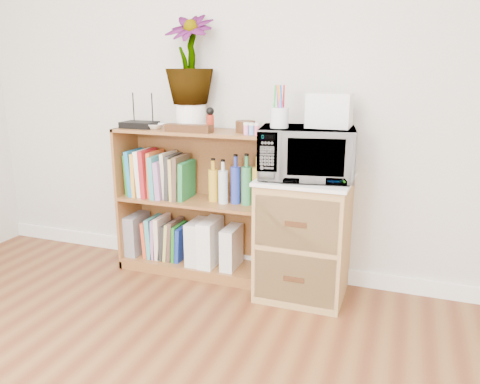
% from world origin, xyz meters
% --- Properties ---
extents(skirting_board, '(4.00, 0.02, 0.10)m').
position_xyz_m(skirting_board, '(0.00, 2.24, 0.05)').
color(skirting_board, white).
rests_on(skirting_board, ground).
extents(bookshelf, '(1.00, 0.30, 0.95)m').
position_xyz_m(bookshelf, '(-0.35, 2.10, 0.47)').
color(bookshelf, brown).
rests_on(bookshelf, ground).
extents(wicker_unit, '(0.50, 0.45, 0.70)m').
position_xyz_m(wicker_unit, '(0.40, 2.02, 0.35)').
color(wicker_unit, '#9E7542').
rests_on(wicker_unit, ground).
extents(microwave, '(0.57, 0.44, 0.29)m').
position_xyz_m(microwave, '(0.40, 2.02, 0.86)').
color(microwave, white).
rests_on(microwave, wicker_unit).
extents(pen_cup, '(0.10, 0.10, 0.11)m').
position_xyz_m(pen_cup, '(0.26, 1.94, 1.06)').
color(pen_cup, white).
rests_on(pen_cup, microwave).
extents(small_appliance, '(0.23, 0.20, 0.19)m').
position_xyz_m(small_appliance, '(0.51, 2.07, 1.10)').
color(small_appliance, silver).
rests_on(small_appliance, microwave).
extents(router, '(0.22, 0.15, 0.04)m').
position_xyz_m(router, '(-0.71, 2.08, 0.97)').
color(router, black).
rests_on(router, bookshelf).
extents(white_bowl, '(0.13, 0.13, 0.03)m').
position_xyz_m(white_bowl, '(-0.60, 2.07, 0.97)').
color(white_bowl, white).
rests_on(white_bowl, bookshelf).
extents(plant_pot, '(0.19, 0.19, 0.16)m').
position_xyz_m(plant_pot, '(-0.36, 2.12, 1.03)').
color(plant_pot, white).
rests_on(plant_pot, bookshelf).
extents(potted_plant, '(0.30, 0.30, 0.53)m').
position_xyz_m(potted_plant, '(-0.36, 2.12, 1.37)').
color(potted_plant, '#2A6729').
rests_on(potted_plant, plant_pot).
extents(trinket_box, '(0.29, 0.07, 0.05)m').
position_xyz_m(trinket_box, '(-0.32, 2.00, 0.97)').
color(trinket_box, '#34200E').
rests_on(trinket_box, bookshelf).
extents(kokeshi_doll, '(0.04, 0.04, 0.10)m').
position_xyz_m(kokeshi_doll, '(-0.20, 2.06, 1.00)').
color(kokeshi_doll, maroon).
rests_on(kokeshi_doll, bookshelf).
extents(wooden_bowl, '(0.12, 0.12, 0.07)m').
position_xyz_m(wooden_bowl, '(0.00, 2.11, 0.98)').
color(wooden_bowl, '#39220F').
rests_on(wooden_bowl, bookshelf).
extents(paint_jars, '(0.11, 0.04, 0.06)m').
position_xyz_m(paint_jars, '(0.08, 2.01, 0.98)').
color(paint_jars, pink).
rests_on(paint_jars, bookshelf).
extents(file_box, '(0.08, 0.22, 0.28)m').
position_xyz_m(file_box, '(-0.79, 2.10, 0.21)').
color(file_box, gray).
rests_on(file_box, bookshelf).
extents(magazine_holder_left, '(0.09, 0.23, 0.29)m').
position_xyz_m(magazine_holder_left, '(-0.32, 2.09, 0.21)').
color(magazine_holder_left, silver).
rests_on(magazine_holder_left, bookshelf).
extents(magazine_holder_mid, '(0.10, 0.24, 0.30)m').
position_xyz_m(magazine_holder_mid, '(-0.23, 2.09, 0.22)').
color(magazine_holder_mid, white).
rests_on(magazine_holder_mid, bookshelf).
extents(magazine_holder_right, '(0.09, 0.22, 0.27)m').
position_xyz_m(magazine_holder_right, '(-0.08, 2.09, 0.21)').
color(magazine_holder_right, silver).
rests_on(magazine_holder_right, bookshelf).
extents(cookbooks, '(0.44, 0.20, 0.31)m').
position_xyz_m(cookbooks, '(-0.60, 2.10, 0.64)').
color(cookbooks, '#257820').
rests_on(cookbooks, bookshelf).
extents(liquor_bottles, '(0.45, 0.07, 0.31)m').
position_xyz_m(liquor_bottles, '(-0.01, 2.10, 0.65)').
color(liquor_bottles, gold).
rests_on(liquor_bottles, bookshelf).
extents(lower_books, '(0.29, 0.19, 0.29)m').
position_xyz_m(lower_books, '(-0.56, 2.10, 0.20)').
color(lower_books, '#DC4A26').
rests_on(lower_books, bookshelf).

